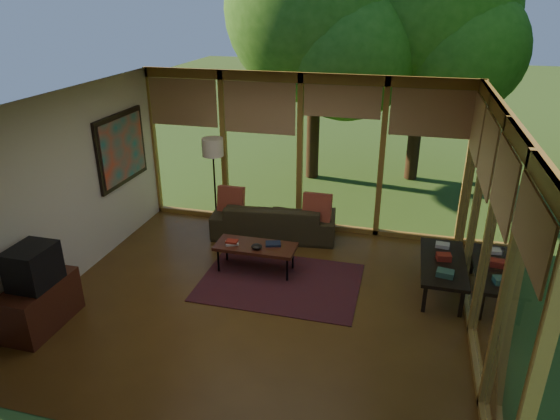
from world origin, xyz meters
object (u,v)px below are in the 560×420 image
(floor_lamp, at_px, (213,153))
(side_console, at_px, (443,264))
(television, at_px, (33,266))
(coffee_table, at_px, (256,247))
(media_cabinet, at_px, (40,305))
(sofa, at_px, (274,219))

(floor_lamp, bearing_deg, side_console, -16.42)
(television, distance_m, coffee_table, 2.97)
(media_cabinet, height_order, television, television)
(side_console, bearing_deg, television, -156.49)
(television, bearing_deg, media_cabinet, 180.00)
(media_cabinet, relative_size, television, 1.82)
(sofa, height_order, coffee_table, sofa)
(floor_lamp, xyz_separation_m, side_console, (3.79, -1.12, -1.00))
(sofa, height_order, side_console, sofa)
(television, xyz_separation_m, floor_lamp, (1.06, 3.23, 0.56))
(sofa, distance_m, media_cabinet, 3.86)
(television, distance_m, side_console, 5.31)
(sofa, relative_size, media_cabinet, 2.08)
(sofa, height_order, media_cabinet, sofa)
(sofa, xyz_separation_m, television, (-2.12, -3.20, 0.55))
(media_cabinet, distance_m, floor_lamp, 3.58)
(coffee_table, distance_m, side_console, 2.68)
(media_cabinet, bearing_deg, sofa, 56.20)
(sofa, height_order, floor_lamp, floor_lamp)
(television, relative_size, floor_lamp, 0.33)
(coffee_table, relative_size, side_console, 0.86)
(coffee_table, bearing_deg, television, -137.71)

